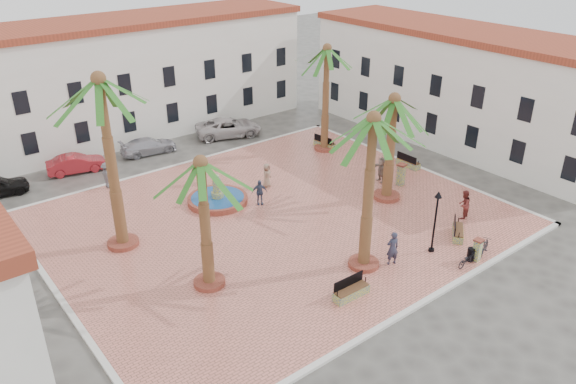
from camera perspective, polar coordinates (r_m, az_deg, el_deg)
name	(u,v)px	position (r m, az deg, el deg)	size (l,w,h in m)	color
ground	(275,220)	(34.40, -1.31, -2.85)	(120.00, 120.00, 0.00)	#56544F
plaza	(275,219)	(34.36, -1.31, -2.74)	(26.00, 22.00, 0.15)	#D97A69
kerb_n	(187,163)	(42.81, -10.21, 2.94)	(26.30, 0.30, 0.16)	silver
kerb_s	(415,307)	(27.77, 12.74, -11.36)	(26.30, 0.30, 0.16)	silver
kerb_e	(415,166)	(42.61, 12.81, 2.58)	(0.30, 22.30, 0.16)	silver
kerb_w	(61,299)	(29.73, -22.10, -10.06)	(0.30, 22.30, 0.16)	silver
building_north	(129,77)	(49.10, -15.82, 11.20)	(30.40, 7.40, 9.50)	white
building_east	(459,86)	(47.64, 17.01, 10.28)	(7.40, 26.40, 9.00)	white
fountain	(218,198)	(36.31, -7.16, -0.65)	(3.86, 3.86, 1.99)	#984232
palm_nw	(101,98)	(29.60, -18.44, 9.01)	(5.64, 5.64, 9.85)	#984232
palm_sw	(202,179)	(25.86, -8.76, 1.32)	(5.15, 5.15, 6.99)	#984232
palm_s	(373,136)	(26.85, 8.58, 5.61)	(5.27, 5.27, 8.50)	#984232
palm_e	(393,113)	(35.08, 10.67, 7.92)	(5.68, 5.68, 7.08)	#984232
palm_ne	(327,60)	(42.40, 3.97, 13.27)	(4.97, 4.97, 8.28)	#984232
bench_s	(351,292)	(27.66, 6.42, -10.02)	(1.96, 0.63, 1.03)	#848F59
bench_se	(458,232)	(33.71, 16.85, -3.91)	(1.83, 1.60, 0.99)	#848F59
bench_e	(408,163)	(42.15, 12.09, 2.91)	(0.58, 1.90, 1.00)	#848F59
bench_ne	(324,144)	(44.84, 3.73, 4.90)	(0.81, 1.95, 1.00)	#848F59
lamppost_s	(436,211)	(30.85, 14.84, -1.89)	(0.40, 0.40, 3.67)	black
lamppost_e	(393,123)	(42.32, 10.58, 6.94)	(0.46, 0.46, 4.26)	black
bollard_se	(477,250)	(31.57, 18.68, -5.56)	(0.51, 0.51, 1.29)	#848F59
bollard_n	(200,174)	(38.77, -8.93, 1.77)	(0.51, 0.51, 1.38)	#848F59
bollard_e	(401,174)	(38.90, 11.42, 1.79)	(0.65, 0.65, 1.55)	#848F59
litter_bin	(471,254)	(31.60, 18.06, -6.05)	(0.39, 0.39, 0.76)	black
cyclist_a	(393,248)	(30.00, 10.58, -5.63)	(0.70, 0.46, 1.92)	#2B2E43
bicycle_a	(467,259)	(31.12, 17.76, -6.50)	(0.53, 1.51, 0.79)	black
cyclist_b	(464,204)	(35.53, 17.44, -1.21)	(0.89, 0.69, 1.82)	maroon
bicycle_b	(485,247)	(32.38, 19.35, -5.29)	(0.42, 1.49, 0.90)	black
pedestrian_fountain_a	(267,175)	(37.89, -2.18, 1.70)	(0.82, 0.53, 1.68)	#8F735E
pedestrian_fountain_b	(259,192)	(35.59, -2.92, -0.02)	(0.99, 0.41, 1.68)	#394662
pedestrian_north	(107,175)	(39.65, -17.92, 1.63)	(1.16, 0.67, 1.80)	#535358
pedestrian_east	(381,170)	(39.14, 9.45, 2.26)	(1.66, 0.53, 1.79)	#7F6B61
car_red	(76,164)	(43.29, -20.72, 2.72)	(1.42, 4.07, 1.34)	#A81F28
car_silver	(149,146)	(45.16, -13.98, 4.58)	(1.76, 4.32, 1.25)	#B4B3BC
car_white	(229,127)	(47.65, -6.04, 6.55)	(2.54, 5.51, 1.53)	#BFB6B5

